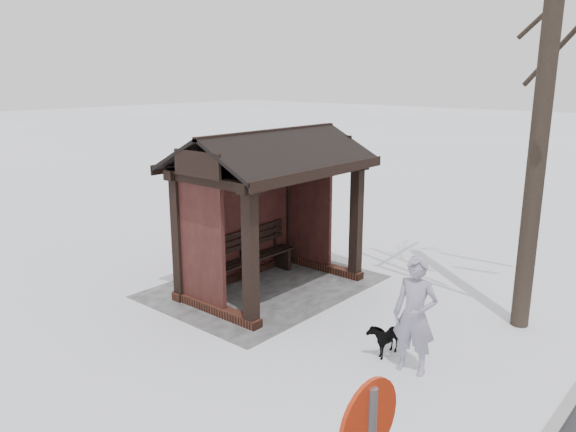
# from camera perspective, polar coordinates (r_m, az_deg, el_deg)

# --- Properties ---
(ground) EXTENTS (120.00, 120.00, 0.00)m
(ground) POSITION_cam_1_polar(r_m,az_deg,el_deg) (11.01, -1.59, -7.42)
(ground) COLOR white
(ground) RESTS_ON ground
(trampled_patch) EXTENTS (4.20, 3.20, 0.02)m
(trampled_patch) POSITION_cam_1_polar(r_m,az_deg,el_deg) (11.14, -2.35, -7.13)
(trampled_patch) COLOR gray
(trampled_patch) RESTS_ON ground
(bus_shelter) EXTENTS (3.60, 2.40, 3.09)m
(bus_shelter) POSITION_cam_1_polar(r_m,az_deg,el_deg) (10.52, -2.31, 3.83)
(bus_shelter) COLOR #371D14
(bus_shelter) RESTS_ON ground
(pedestrian) EXTENTS (0.49, 0.67, 1.68)m
(pedestrian) POSITION_cam_1_polar(r_m,az_deg,el_deg) (8.01, 12.77, -9.82)
(pedestrian) COLOR #938DA5
(pedestrian) RESTS_ON ground
(dog) EXTENTS (0.63, 0.29, 0.52)m
(dog) POSITION_cam_1_polar(r_m,az_deg,el_deg) (8.65, 9.80, -12.03)
(dog) COLOR black
(dog) RESTS_ON ground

